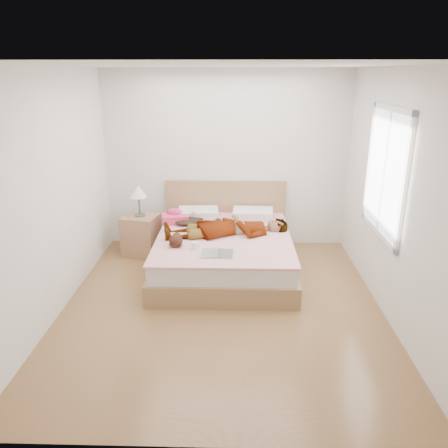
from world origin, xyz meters
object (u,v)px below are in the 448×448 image
(bed, at_px, (224,249))
(plush_toy, at_px, (176,240))
(woman, at_px, (228,224))
(coffee_mug, at_px, (195,245))
(towel, at_px, (175,217))
(magazine, at_px, (217,254))
(phone, at_px, (193,210))
(nightstand, at_px, (141,232))

(bed, height_order, plush_toy, bed)
(woman, relative_size, coffee_mug, 14.08)
(bed, distance_m, towel, 0.89)
(towel, xyz_separation_m, magazine, (0.64, -1.15, -0.07))
(woman, distance_m, coffee_mug, 0.70)
(towel, bearing_deg, bed, -30.89)
(phone, distance_m, bed, 0.74)
(coffee_mug, bearing_deg, towel, 110.32)
(towel, bearing_deg, nightstand, 175.80)
(woman, xyz_separation_m, plush_toy, (-0.63, -0.47, -0.04))
(woman, xyz_separation_m, magazine, (-0.11, -0.73, -0.11))
(bed, xyz_separation_m, towel, (-0.71, 0.43, 0.31))
(coffee_mug, distance_m, nightstand, 1.37)
(woman, height_order, bed, bed)
(nightstand, bearing_deg, bed, -20.78)
(plush_toy, bearing_deg, bed, 38.60)
(magazine, bearing_deg, bed, 84.48)
(magazine, xyz_separation_m, nightstand, (-1.16, 1.19, -0.18))
(phone, height_order, nightstand, nightstand)
(bed, relative_size, coffee_mug, 17.36)
(bed, distance_m, coffee_mug, 0.72)
(plush_toy, height_order, nightstand, nightstand)
(magazine, xyz_separation_m, plush_toy, (-0.51, 0.26, 0.07))
(coffee_mug, height_order, nightstand, nightstand)
(bed, bearing_deg, woman, 11.59)
(phone, height_order, plush_toy, phone)
(woman, bearing_deg, nightstand, -120.62)
(woman, height_order, phone, woman)
(woman, distance_m, nightstand, 1.38)
(coffee_mug, relative_size, nightstand, 0.12)
(bed, height_order, towel, bed)
(phone, distance_m, magazine, 1.21)
(bed, relative_size, towel, 5.00)
(phone, bearing_deg, coffee_mug, -94.37)
(towel, xyz_separation_m, nightstand, (-0.51, 0.04, -0.25))
(towel, distance_m, coffee_mug, 1.06)
(bed, xyz_separation_m, plush_toy, (-0.58, -0.47, 0.31))
(woman, distance_m, plush_toy, 0.79)
(bed, bearing_deg, phone, 138.17)
(towel, xyz_separation_m, coffee_mug, (0.37, -1.00, -0.03))
(woman, bearing_deg, magazine, -19.63)
(bed, distance_m, nightstand, 1.31)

